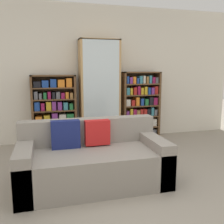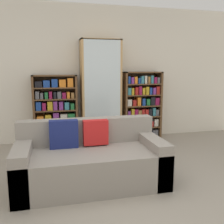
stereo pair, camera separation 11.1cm
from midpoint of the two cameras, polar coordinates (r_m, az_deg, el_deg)
ground_plane at (r=2.87m, az=6.74°, el=-20.48°), size 16.00×16.00×0.00m
wall_back at (r=5.14m, az=-3.69°, el=8.67°), size 6.32×0.06×2.70m
couch at (r=3.24m, az=-3.98°, el=-11.09°), size 1.82×0.88×0.81m
bookshelf_left at (r=4.93m, az=-12.09°, el=0.28°), size 0.83×0.32×1.34m
display_cabinet at (r=4.97m, az=-1.94°, el=4.63°), size 0.78×0.36×2.01m
bookshelf_right at (r=5.26m, az=7.46°, el=1.31°), size 0.79×0.32×1.39m
wine_bottle at (r=4.48m, az=5.34°, el=-7.20°), size 0.07×0.07×0.34m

